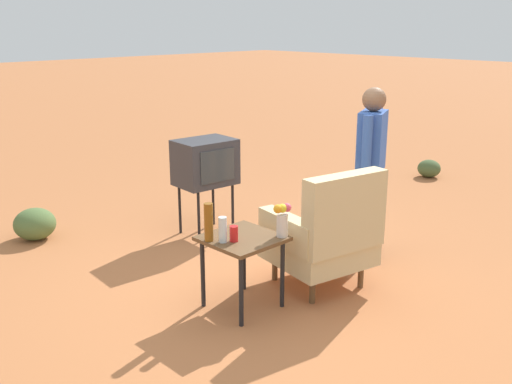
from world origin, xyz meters
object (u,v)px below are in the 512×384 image
(armchair, at_px, (326,233))
(tv_on_stand, at_px, (205,163))
(bottle_short_clear, at_px, (223,230))
(soda_can_red, at_px, (234,234))
(side_table, at_px, (242,247))
(bottle_tall_amber, at_px, (209,222))
(person_standing, at_px, (371,162))
(flower_vase, at_px, (282,218))

(armchair, xyz_separation_m, tv_on_stand, (-0.15, -1.76, 0.28))
(bottle_short_clear, bearing_deg, soda_can_red, 147.53)
(side_table, height_order, bottle_tall_amber, bottle_tall_amber)
(armchair, distance_m, tv_on_stand, 1.79)
(person_standing, bearing_deg, bottle_short_clear, -2.73)
(person_standing, bearing_deg, flower_vase, 6.10)
(armchair, xyz_separation_m, bottle_short_clear, (0.92, -0.26, 0.20))
(armchair, bearing_deg, side_table, -18.25)
(tv_on_stand, height_order, bottle_tall_amber, tv_on_stand)
(person_standing, distance_m, flower_vase, 1.39)
(soda_can_red, bearing_deg, armchair, 165.54)
(soda_can_red, height_order, flower_vase, flower_vase)
(bottle_tall_amber, relative_size, flower_vase, 1.13)
(bottle_tall_amber, distance_m, flower_vase, 0.57)
(person_standing, relative_size, soda_can_red, 13.44)
(person_standing, relative_size, bottle_short_clear, 8.20)
(armchair, distance_m, side_table, 0.78)
(soda_can_red, bearing_deg, bottle_short_clear, -32.47)
(bottle_tall_amber, bearing_deg, person_standing, 174.38)
(side_table, xyz_separation_m, soda_can_red, (0.11, 0.02, 0.15))
(armchair, xyz_separation_m, side_table, (0.74, -0.24, 0.01))
(armchair, height_order, tv_on_stand, armchair)
(soda_can_red, bearing_deg, bottle_tall_amber, -47.83)
(side_table, relative_size, flower_vase, 2.25)
(armchair, relative_size, soda_can_red, 8.69)
(tv_on_stand, distance_m, person_standing, 1.74)
(armchair, relative_size, flower_vase, 4.00)
(tv_on_stand, distance_m, bottle_tall_amber, 1.79)
(flower_vase, bearing_deg, tv_on_stand, -110.79)
(side_table, relative_size, bottle_tall_amber, 1.99)
(bottle_tall_amber, distance_m, soda_can_red, 0.21)
(bottle_tall_amber, relative_size, soda_can_red, 2.46)
(side_table, xyz_separation_m, bottle_short_clear, (0.18, -0.02, 0.19))
(tv_on_stand, height_order, soda_can_red, tv_on_stand)
(soda_can_red, bearing_deg, tv_on_stand, -122.90)
(armchair, bearing_deg, bottle_short_clear, -16.04)
(bottle_short_clear, bearing_deg, side_table, 173.33)
(tv_on_stand, distance_m, soda_can_red, 1.84)
(side_table, bearing_deg, armchair, 161.75)
(side_table, relative_size, person_standing, 0.36)
(flower_vase, bearing_deg, soda_can_red, -28.47)
(soda_can_red, bearing_deg, person_standing, 178.70)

